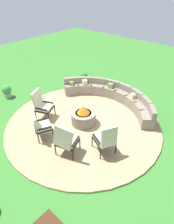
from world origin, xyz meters
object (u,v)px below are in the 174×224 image
Objects in this scene: lounge_chair_front_left at (42,104)px; lounge_chair_front_right at (40,125)px; curved_stone_bench at (112,96)px; potted_plant_2 at (84,78)px; fire_pit at (83,117)px; lounge_chair_back_left at (66,140)px; lounge_chair_back_right at (106,139)px; potted_plant_0 at (7,91)px.

lounge_chair_front_right is (0.90, -0.76, -0.03)m from lounge_chair_front_left.
curved_stone_bench is 2.19m from potted_plant_2.
curved_stone_bench is 3.92× the size of lounge_chair_front_left.
curved_stone_bench is (-0.10, 1.91, 0.01)m from fire_pit.
curved_stone_bench is 2.99m from lounge_chair_front_left.
fire_pit is at bearing 94.04° from lounge_chair_back_left.
lounge_chair_back_left is (1.18, 0.03, 0.04)m from lounge_chair_front_right.
lounge_chair_back_left reaches higher than lounge_chair_front_right.
lounge_chair_front_left reaches higher than fire_pit.
curved_stone_bench is 3.78× the size of lounge_chair_back_left.
lounge_chair_back_left is at bearing 159.39° from lounge_chair_back_right.
curved_stone_bench is 4.15× the size of lounge_chair_back_right.
curved_stone_bench is 4.38× the size of lounge_chair_front_right.
curved_stone_bench is at bearing -14.71° from potted_plant_2.
potted_plant_2 is (-1.69, 3.98, -0.24)m from lounge_chair_front_right.
potted_plant_0 is 3.74m from potted_plant_2.
lounge_chair_back_right is (1.58, -2.54, 0.25)m from curved_stone_bench.
lounge_chair_back_right is 1.72× the size of potted_plant_2.
potted_plant_0 is at bearing -168.18° from fire_pit.
potted_plant_0 is at bearing -112.53° from lounge_chair_front_left.
fire_pit is 1.45× the size of potted_plant_2.
fire_pit is at bearing 11.82° from potted_plant_0.
lounge_chair_back_left is (0.75, -3.39, 0.28)m from curved_stone_bench.
lounge_chair_front_right is 0.86× the size of lounge_chair_back_left.
lounge_chair_front_left is 1.18m from lounge_chair_front_right.
lounge_chair_back_left is at bearing 26.27° from lounge_chair_front_right.
lounge_chair_front_left is 1.94× the size of potted_plant_0.
lounge_chair_front_right is at bearing 161.78° from lounge_chair_back_left.
lounge_chair_back_right is at bearing 48.38° from lounge_chair_front_right.
potted_plant_0 is (-2.54, -0.08, -0.31)m from lounge_chair_front_left.
lounge_chair_front_left is at bearing -76.23° from potted_plant_2.
lounge_chair_back_right reaches higher than potted_plant_2.
curved_stone_bench is 3.46m from lounge_chair_front_right.
fire_pit is 0.20× the size of curved_stone_bench.
potted_plant_0 is (-3.44, 0.68, -0.27)m from lounge_chair_front_right.
fire_pit is 3.32m from potted_plant_2.
lounge_chair_front_left is at bearing -152.35° from fire_pit.
lounge_chair_back_right is at bearing -39.96° from potted_plant_2.
potted_plant_2 is (-0.79, 3.22, -0.27)m from lounge_chair_front_left.
lounge_chair_front_right is 2.19m from lounge_chair_back_right.
lounge_chair_back_left reaches higher than lounge_chair_front_left.
lounge_chair_front_left is 2.56m from potted_plant_0.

